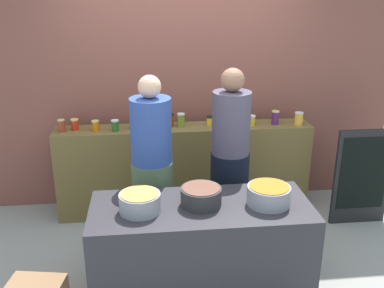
{
  "coord_description": "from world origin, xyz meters",
  "views": [
    {
      "loc": [
        -0.39,
        -3.23,
        2.36
      ],
      "look_at": [
        0.0,
        0.35,
        1.05
      ],
      "focal_mm": 40.68,
      "sensor_mm": 36.0,
      "label": 1
    }
  ],
  "objects_px": {
    "preserve_jar_7": "(181,120)",
    "preserve_jar_12": "(275,118)",
    "preserve_jar_2": "(96,126)",
    "preserve_jar_8": "(210,121)",
    "preserve_jar_1": "(75,124)",
    "cooking_pot_center": "(201,196)",
    "cook_in_cap": "(230,168)",
    "preserve_jar_9": "(224,121)",
    "chalkboard_sign": "(362,177)",
    "cooking_pot_left": "(140,202)",
    "preserve_jar_6": "(169,120)",
    "preserve_jar_3": "(115,126)",
    "preserve_jar_5": "(144,122)",
    "preserve_jar_13": "(299,119)",
    "preserve_jar_0": "(62,125)",
    "cooking_pot_right": "(269,195)",
    "cook_with_tongs": "(153,179)",
    "preserve_jar_4": "(133,122)",
    "preserve_jar_11": "(251,120)",
    "preserve_jar_10": "(235,120)"
  },
  "relations": [
    {
      "from": "preserve_jar_6",
      "to": "preserve_jar_3",
      "type": "bearing_deg",
      "value": -170.85
    },
    {
      "from": "cooking_pot_center",
      "to": "cook_in_cap",
      "type": "xyz_separation_m",
      "value": [
        0.36,
        0.68,
        -0.08
      ]
    },
    {
      "from": "preserve_jar_9",
      "to": "preserve_jar_6",
      "type": "bearing_deg",
      "value": 174.91
    },
    {
      "from": "preserve_jar_1",
      "to": "preserve_jar_9",
      "type": "height_order",
      "value": "preserve_jar_9"
    },
    {
      "from": "preserve_jar_3",
      "to": "cooking_pot_right",
      "type": "bearing_deg",
      "value": -48.03
    },
    {
      "from": "preserve_jar_9",
      "to": "cook_with_tongs",
      "type": "distance_m",
      "value": 1.14
    },
    {
      "from": "preserve_jar_1",
      "to": "chalkboard_sign",
      "type": "xyz_separation_m",
      "value": [
        2.91,
        -0.5,
        -0.51
      ]
    },
    {
      "from": "preserve_jar_0",
      "to": "preserve_jar_9",
      "type": "bearing_deg",
      "value": -0.25
    },
    {
      "from": "preserve_jar_6",
      "to": "cooking_pot_left",
      "type": "relative_size",
      "value": 0.45
    },
    {
      "from": "cooking_pot_center",
      "to": "chalkboard_sign",
      "type": "xyz_separation_m",
      "value": [
        1.79,
        0.9,
        -0.33
      ]
    },
    {
      "from": "preserve_jar_8",
      "to": "cook_in_cap",
      "type": "distance_m",
      "value": 0.76
    },
    {
      "from": "preserve_jar_13",
      "to": "cooking_pot_right",
      "type": "height_order",
      "value": "preserve_jar_13"
    },
    {
      "from": "preserve_jar_5",
      "to": "preserve_jar_11",
      "type": "relative_size",
      "value": 1.03
    },
    {
      "from": "cooking_pot_left",
      "to": "cooking_pot_right",
      "type": "bearing_deg",
      "value": 0.52
    },
    {
      "from": "preserve_jar_5",
      "to": "cook_in_cap",
      "type": "xyz_separation_m",
      "value": [
        0.77,
        -0.74,
        -0.25
      ]
    },
    {
      "from": "preserve_jar_3",
      "to": "preserve_jar_11",
      "type": "height_order",
      "value": "preserve_jar_3"
    },
    {
      "from": "preserve_jar_3",
      "to": "preserve_jar_9",
      "type": "relative_size",
      "value": 0.98
    },
    {
      "from": "cook_in_cap",
      "to": "preserve_jar_4",
      "type": "bearing_deg",
      "value": 142.33
    },
    {
      "from": "preserve_jar_12",
      "to": "preserve_jar_1",
      "type": "bearing_deg",
      "value": 179.07
    },
    {
      "from": "preserve_jar_7",
      "to": "cooking_pot_center",
      "type": "xyz_separation_m",
      "value": [
        0.03,
        -1.38,
        -0.19
      ]
    },
    {
      "from": "cooking_pot_right",
      "to": "preserve_jar_1",
      "type": "bearing_deg",
      "value": 138.55
    },
    {
      "from": "cooking_pot_left",
      "to": "cooking_pot_center",
      "type": "height_order",
      "value": "cooking_pot_left"
    },
    {
      "from": "preserve_jar_12",
      "to": "preserve_jar_3",
      "type": "bearing_deg",
      "value": -178.28
    },
    {
      "from": "chalkboard_sign",
      "to": "preserve_jar_12",
      "type": "bearing_deg",
      "value": 150.3
    },
    {
      "from": "preserve_jar_7",
      "to": "chalkboard_sign",
      "type": "distance_m",
      "value": 1.95
    },
    {
      "from": "preserve_jar_6",
      "to": "cook_in_cap",
      "type": "xyz_separation_m",
      "value": [
        0.51,
        -0.72,
        -0.27
      ]
    },
    {
      "from": "preserve_jar_9",
      "to": "preserve_jar_13",
      "type": "distance_m",
      "value": 0.8
    },
    {
      "from": "preserve_jar_7",
      "to": "preserve_jar_12",
      "type": "distance_m",
      "value": 1.01
    },
    {
      "from": "preserve_jar_6",
      "to": "cooking_pot_right",
      "type": "distance_m",
      "value": 1.61
    },
    {
      "from": "cooking_pot_center",
      "to": "cook_with_tongs",
      "type": "bearing_deg",
      "value": 122.47
    },
    {
      "from": "preserve_jar_7",
      "to": "cooking_pot_center",
      "type": "distance_m",
      "value": 1.39
    },
    {
      "from": "preserve_jar_8",
      "to": "preserve_jar_1",
      "type": "bearing_deg",
      "value": -179.96
    },
    {
      "from": "preserve_jar_2",
      "to": "preserve_jar_8",
      "type": "relative_size",
      "value": 1.09
    },
    {
      "from": "preserve_jar_0",
      "to": "preserve_jar_12",
      "type": "xyz_separation_m",
      "value": [
        2.22,
        0.0,
        0.01
      ]
    },
    {
      "from": "preserve_jar_3",
      "to": "preserve_jar_4",
      "type": "xyz_separation_m",
      "value": [
        0.18,
        0.05,
        0.01
      ]
    },
    {
      "from": "preserve_jar_1",
      "to": "preserve_jar_12",
      "type": "relative_size",
      "value": 0.8
    },
    {
      "from": "preserve_jar_13",
      "to": "cooking_pot_center",
      "type": "bearing_deg",
      "value": -132.83
    },
    {
      "from": "preserve_jar_10",
      "to": "preserve_jar_13",
      "type": "bearing_deg",
      "value": -0.52
    },
    {
      "from": "preserve_jar_4",
      "to": "preserve_jar_13",
      "type": "height_order",
      "value": "preserve_jar_4"
    },
    {
      "from": "preserve_jar_6",
      "to": "preserve_jar_7",
      "type": "bearing_deg",
      "value": -10.45
    },
    {
      "from": "preserve_jar_4",
      "to": "preserve_jar_6",
      "type": "distance_m",
      "value": 0.38
    },
    {
      "from": "preserve_jar_9",
      "to": "preserve_jar_10",
      "type": "bearing_deg",
      "value": -15.77
    },
    {
      "from": "preserve_jar_10",
      "to": "cooking_pot_left",
      "type": "height_order",
      "value": "preserve_jar_10"
    },
    {
      "from": "preserve_jar_11",
      "to": "cook_with_tongs",
      "type": "xyz_separation_m",
      "value": [
        -1.07,
        -0.8,
        -0.26
      ]
    },
    {
      "from": "cook_in_cap",
      "to": "cooking_pot_center",
      "type": "bearing_deg",
      "value": -117.87
    },
    {
      "from": "preserve_jar_4",
      "to": "cooking_pot_left",
      "type": "xyz_separation_m",
      "value": [
        0.07,
        -1.43,
        -0.19
      ]
    },
    {
      "from": "preserve_jar_9",
      "to": "preserve_jar_12",
      "type": "bearing_deg",
      "value": 1.13
    },
    {
      "from": "preserve_jar_4",
      "to": "preserve_jar_11",
      "type": "relative_size",
      "value": 1.28
    },
    {
      "from": "preserve_jar_6",
      "to": "preserve_jar_12",
      "type": "height_order",
      "value": "preserve_jar_12"
    },
    {
      "from": "preserve_jar_9",
      "to": "preserve_jar_11",
      "type": "distance_m",
      "value": 0.3
    }
  ]
}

